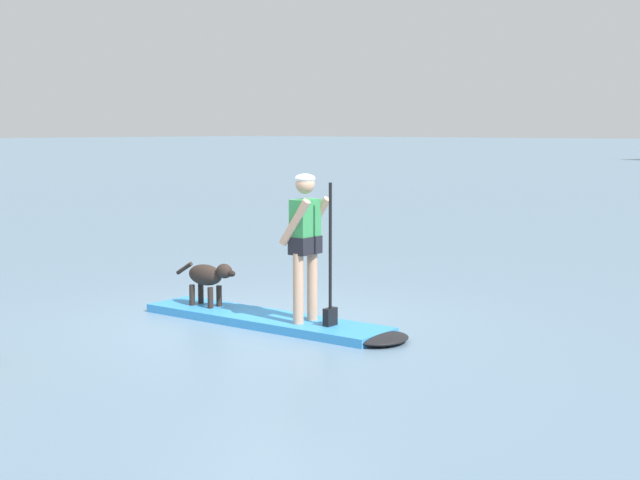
# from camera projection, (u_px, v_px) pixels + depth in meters

# --- Properties ---
(ground_plane) EXTENTS (400.00, 400.00, 0.00)m
(ground_plane) POSITION_uv_depth(u_px,v_px,m) (265.00, 323.00, 10.72)
(ground_plane) COLOR slate
(paddleboard) EXTENTS (3.58, 0.95, 0.10)m
(paddleboard) POSITION_uv_depth(u_px,v_px,m) (280.00, 322.00, 10.57)
(paddleboard) COLOR #338CD8
(paddleboard) RESTS_ON ground_plane
(person_paddler) EXTENTS (0.62, 0.50, 1.68)m
(person_paddler) POSITION_uv_depth(u_px,v_px,m) (306.00, 237.00, 10.22)
(person_paddler) COLOR tan
(person_paddler) RESTS_ON paddleboard
(dog) EXTENTS (0.99, 0.26, 0.56)m
(dog) POSITION_uv_depth(u_px,v_px,m) (208.00, 277.00, 11.20)
(dog) COLOR #2D231E
(dog) RESTS_ON paddleboard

